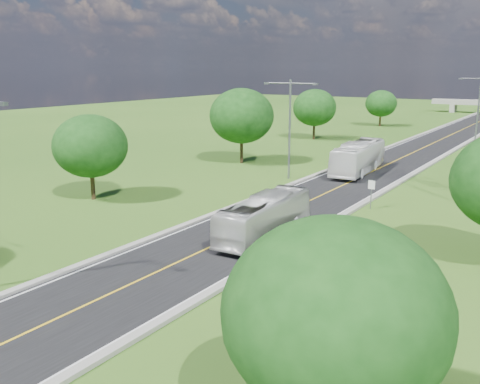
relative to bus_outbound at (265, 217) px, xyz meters
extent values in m
plane|color=#2E5718|center=(-1.81, 33.03, -1.45)|extent=(260.00, 260.00, 0.00)
cube|color=black|center=(-1.81, 39.03, -1.42)|extent=(8.00, 150.00, 0.06)
cube|color=gray|center=(-6.06, 39.03, -1.34)|extent=(0.50, 150.00, 0.22)
cube|color=gray|center=(2.44, 39.03, -1.34)|extent=(0.50, 150.00, 0.22)
cylinder|color=slate|center=(3.39, 11.03, -0.25)|extent=(0.08, 0.08, 2.40)
cube|color=white|center=(3.39, 11.00, 0.55)|extent=(0.55, 0.04, 0.70)
cube|color=gray|center=(-11.81, 113.03, -0.45)|extent=(1.20, 3.00, 2.00)
cube|color=slate|center=(-5.11, -14.97, 8.10)|extent=(0.50, 0.25, 0.18)
cylinder|color=slate|center=(-7.81, 18.03, 3.55)|extent=(0.22, 0.22, 10.00)
cylinder|color=slate|center=(-9.21, 18.03, 8.15)|extent=(2.80, 0.12, 0.12)
cylinder|color=slate|center=(-6.41, 18.03, 8.15)|extent=(2.80, 0.12, 0.12)
cube|color=slate|center=(-10.51, 18.03, 8.10)|extent=(0.50, 0.25, 0.18)
cube|color=slate|center=(-5.11, 18.03, 8.10)|extent=(0.50, 0.25, 0.18)
cylinder|color=slate|center=(4.19, 51.03, 3.55)|extent=(0.22, 0.22, 10.00)
cylinder|color=slate|center=(2.79, 51.03, 8.15)|extent=(2.80, 0.12, 0.12)
cube|color=slate|center=(1.49, 51.03, 8.10)|extent=(0.50, 0.25, 0.18)
cylinder|color=black|center=(-17.81, 1.03, -0.10)|extent=(0.36, 0.36, 2.70)
ellipsoid|color=#133E10|center=(-17.81, 1.03, 3.20)|extent=(6.30, 6.30, 5.36)
cylinder|color=black|center=(-16.81, 23.03, 0.17)|extent=(0.36, 0.36, 3.24)
ellipsoid|color=#133E10|center=(-16.81, 23.03, 4.13)|extent=(7.56, 7.56, 6.43)
cylinder|color=black|center=(-18.81, 47.03, -0.01)|extent=(0.36, 0.36, 2.88)
ellipsoid|color=#133E10|center=(-18.81, 47.03, 3.51)|extent=(6.72, 6.72, 5.71)
cylinder|color=black|center=(-16.31, 71.03, -0.19)|extent=(0.36, 0.36, 2.52)
ellipsoid|color=#133E10|center=(-16.31, 71.03, 2.89)|extent=(5.88, 5.88, 5.00)
ellipsoid|color=#133E10|center=(12.19, -16.97, 3.20)|extent=(6.30, 6.30, 5.36)
imported|color=silver|center=(0.00, 0.00, 0.00)|extent=(2.92, 10.11, 2.78)
imported|color=white|center=(-2.96, 24.75, 0.27)|extent=(3.85, 12.11, 3.32)
camera|label=1|loc=(17.35, -29.60, 9.76)|focal=40.00mm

